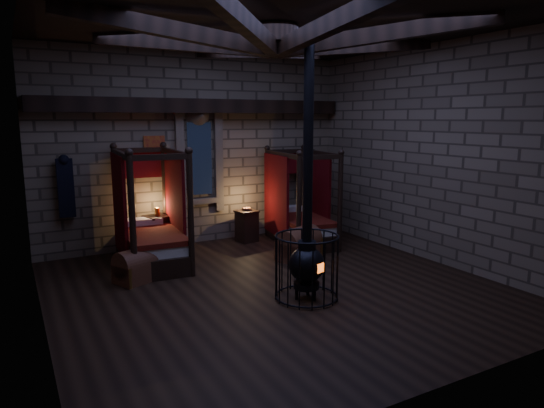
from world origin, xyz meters
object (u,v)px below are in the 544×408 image
bed_left (151,236)px  stove (307,260)px  bed_right (300,220)px  trunk_left (139,266)px  trunk_right (299,245)px

bed_left → stove: stove is taller
bed_left → stove: size_ratio=0.54×
bed_right → trunk_left: 3.96m
bed_right → stove: size_ratio=0.52×
trunk_left → stove: bearing=-69.1°
bed_right → trunk_left: (-3.84, -0.91, -0.25)m
bed_left → bed_right: bearing=4.0°
bed_left → stove: bearing=-57.9°
bed_right → trunk_left: bearing=-158.5°
bed_left → trunk_right: 2.90m
stove → bed_left: bearing=100.0°
trunk_left → trunk_right: 3.13m
trunk_left → trunk_right: bearing=-27.6°
trunk_right → stove: size_ratio=0.26×
bed_right → stove: stove is taller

